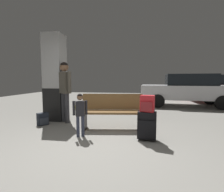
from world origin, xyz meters
name	(u,v)px	position (x,y,z in m)	size (l,w,h in m)	color
ground_plane	(118,111)	(0.00, 4.00, -0.05)	(18.00, 18.00, 0.10)	gray
structural_pillar	(55,78)	(-1.74, 2.05, 1.30)	(0.57, 0.57, 2.63)	black
bench	(112,111)	(0.14, 1.38, 0.44)	(1.65, 0.73, 0.89)	brown
suitcase	(147,125)	(0.98, 0.60, 0.32)	(0.40, 0.26, 0.60)	black
backpack_bright	(147,104)	(0.98, 0.60, 0.77)	(0.31, 0.24, 0.34)	red
child	(80,110)	(-0.46, 0.62, 0.59)	(0.30, 0.19, 0.96)	#33384C
adult	(65,86)	(-1.32, 1.78, 1.09)	(0.51, 0.39, 1.76)	#38383D
backpack_dark_floor	(43,119)	(-1.81, 1.39, 0.17)	(0.30, 0.32, 0.34)	#1E232D
parked_car_near	(187,89)	(3.06, 5.62, 0.81)	(4.21, 2.03, 1.51)	silver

